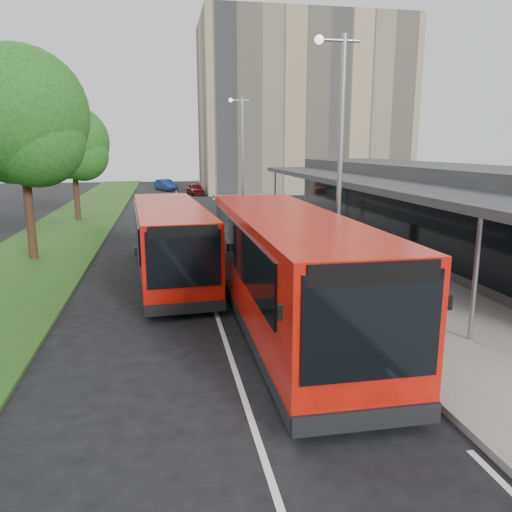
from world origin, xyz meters
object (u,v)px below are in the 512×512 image
(tree_mid, at_px, (21,124))
(car_far, at_px, (165,185))
(litter_bin, at_px, (313,235))
(tree_far, at_px, (73,147))
(lamp_post_near, at_px, (338,149))
(bus_main, at_px, (287,271))
(bollard, at_px, (257,209))
(lamp_post_far, at_px, (241,148))
(car_near, at_px, (195,189))
(bus_second, at_px, (170,241))

(tree_mid, bearing_deg, car_far, 80.49)
(litter_bin, bearing_deg, tree_far, 138.62)
(tree_mid, bearing_deg, lamp_post_near, -32.36)
(bus_main, height_order, car_far, bus_main)
(bollard, height_order, car_far, bollard)
(litter_bin, xyz_separation_m, bollard, (-1.03, 9.34, 0.17))
(tree_mid, xyz_separation_m, tree_far, (0.00, 12.00, -0.92))
(lamp_post_near, distance_m, litter_bin, 8.99)
(tree_far, distance_m, litter_bin, 17.54)
(bus_main, height_order, bollard, bus_main)
(bus_main, bearing_deg, bollard, 81.47)
(bollard, xyz_separation_m, car_far, (-5.85, 25.07, -0.10))
(tree_far, relative_size, bollard, 6.46)
(tree_mid, relative_size, bollard, 7.70)
(lamp_post_far, relative_size, bus_main, 0.73)
(tree_mid, height_order, tree_far, tree_mid)
(tree_far, relative_size, lamp_post_near, 0.93)
(car_near, bearing_deg, tree_mid, -115.03)
(tree_far, xyz_separation_m, lamp_post_near, (11.13, -19.05, -0.08))
(car_near, bearing_deg, bus_main, -98.34)
(lamp_post_near, bearing_deg, tree_far, 120.29)
(lamp_post_far, relative_size, car_near, 2.29)
(litter_bin, bearing_deg, lamp_post_far, 97.67)
(bus_main, bearing_deg, car_near, 89.71)
(lamp_post_far, relative_size, bus_second, 0.82)
(litter_bin, height_order, car_far, car_far)
(bus_main, height_order, bus_second, bus_main)
(bus_second, xyz_separation_m, car_near, (3.08, 33.50, -0.81))
(bus_second, xyz_separation_m, litter_bin, (6.97, 4.96, -0.84))
(litter_bin, xyz_separation_m, car_near, (-3.89, 28.54, 0.04))
(lamp_post_near, xyz_separation_m, lamp_post_far, (0.00, 20.00, 0.00))
(lamp_post_far, bearing_deg, car_far, 103.26)
(bus_main, distance_m, bus_second, 6.58)
(car_near, bearing_deg, lamp_post_far, -90.33)
(tree_far, bearing_deg, litter_bin, -41.38)
(litter_bin, relative_size, car_far, 0.21)
(tree_mid, relative_size, tree_far, 1.19)
(bus_main, distance_m, bollard, 20.41)
(tree_mid, height_order, bollard, tree_mid)
(lamp_post_far, relative_size, bollard, 6.96)
(tree_far, bearing_deg, lamp_post_far, 4.87)
(tree_far, bearing_deg, car_near, 62.81)
(lamp_post_far, bearing_deg, bus_second, -107.25)
(litter_bin, bearing_deg, car_far, 101.31)
(tree_mid, distance_m, car_near, 31.03)
(lamp_post_near, distance_m, bus_main, 4.96)
(bus_second, bearing_deg, lamp_post_near, -31.80)
(tree_mid, relative_size, lamp_post_near, 1.11)
(bus_main, distance_m, litter_bin, 11.59)
(tree_mid, xyz_separation_m, lamp_post_far, (11.13, 12.95, -1.00))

